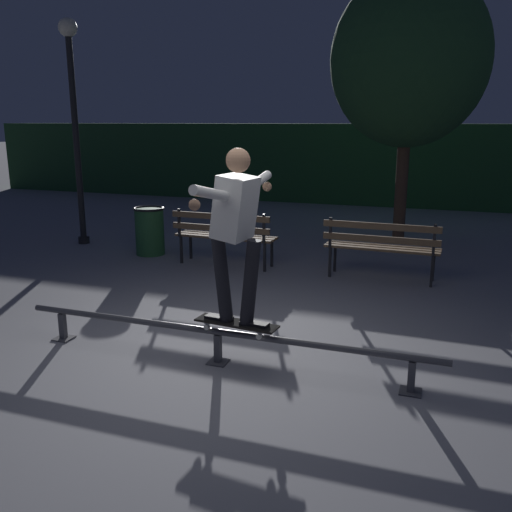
{
  "coord_description": "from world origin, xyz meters",
  "views": [
    {
      "loc": [
        1.91,
        -4.41,
        2.19
      ],
      "look_at": [
        0.09,
        0.75,
        0.85
      ],
      "focal_mm": 38.56,
      "sensor_mm": 36.0,
      "label": 1
    }
  ],
  "objects_px": {
    "skateboarder": "(236,222)",
    "trash_can": "(150,230)",
    "tree_behind_benches": "(409,60)",
    "grind_rail": "(218,336)",
    "lamp_post_left": "(74,104)",
    "skateboard": "(236,324)",
    "park_bench_leftmost": "(224,232)",
    "park_bench_left_center": "(381,243)"
  },
  "relations": [
    {
      "from": "grind_rail",
      "to": "skateboarder",
      "type": "relative_size",
      "value": 2.63
    },
    {
      "from": "skateboard",
      "to": "park_bench_leftmost",
      "type": "height_order",
      "value": "park_bench_leftmost"
    },
    {
      "from": "skateboard",
      "to": "trash_can",
      "type": "distance_m",
      "value": 4.67
    },
    {
      "from": "skateboarder",
      "to": "tree_behind_benches",
      "type": "bearing_deg",
      "value": 81.68
    },
    {
      "from": "skateboard",
      "to": "park_bench_left_center",
      "type": "xyz_separation_m",
      "value": [
        0.89,
        3.28,
        0.13
      ]
    },
    {
      "from": "park_bench_left_center",
      "to": "lamp_post_left",
      "type": "xyz_separation_m",
      "value": [
        -5.48,
        0.67,
        1.94
      ]
    },
    {
      "from": "park_bench_left_center",
      "to": "tree_behind_benches",
      "type": "distance_m",
      "value": 3.86
    },
    {
      "from": "lamp_post_left",
      "to": "tree_behind_benches",
      "type": "bearing_deg",
      "value": 20.91
    },
    {
      "from": "skateboarder",
      "to": "trash_can",
      "type": "relative_size",
      "value": 1.95
    },
    {
      "from": "grind_rail",
      "to": "park_bench_left_center",
      "type": "height_order",
      "value": "park_bench_left_center"
    },
    {
      "from": "skateboard",
      "to": "tree_behind_benches",
      "type": "relative_size",
      "value": 0.17
    },
    {
      "from": "grind_rail",
      "to": "skateboard",
      "type": "xyz_separation_m",
      "value": [
        0.19,
        -0.0,
        0.15
      ]
    },
    {
      "from": "grind_rail",
      "to": "skateboarder",
      "type": "bearing_deg",
      "value": -0.09
    },
    {
      "from": "skateboard",
      "to": "grind_rail",
      "type": "bearing_deg",
      "value": 180.0
    },
    {
      "from": "skateboard",
      "to": "park_bench_left_center",
      "type": "distance_m",
      "value": 3.4
    },
    {
      "from": "skateboard",
      "to": "skateboarder",
      "type": "xyz_separation_m",
      "value": [
        0.0,
        -0.0,
        0.94
      ]
    },
    {
      "from": "lamp_post_left",
      "to": "skateboarder",
      "type": "bearing_deg",
      "value": -40.73
    },
    {
      "from": "park_bench_leftmost",
      "to": "tree_behind_benches",
      "type": "relative_size",
      "value": 0.34
    },
    {
      "from": "park_bench_leftmost",
      "to": "lamp_post_left",
      "type": "distance_m",
      "value": 3.71
    },
    {
      "from": "grind_rail",
      "to": "lamp_post_left",
      "type": "relative_size",
      "value": 1.05
    },
    {
      "from": "skateboarder",
      "to": "park_bench_left_center",
      "type": "xyz_separation_m",
      "value": [
        0.89,
        3.28,
        -0.81
      ]
    },
    {
      "from": "skateboarder",
      "to": "trash_can",
      "type": "xyz_separation_m",
      "value": [
        -2.98,
        3.6,
        -0.93
      ]
    },
    {
      "from": "grind_rail",
      "to": "skateboard",
      "type": "bearing_deg",
      "value": -0.0
    },
    {
      "from": "grind_rail",
      "to": "skateboard",
      "type": "distance_m",
      "value": 0.24
    },
    {
      "from": "lamp_post_left",
      "to": "trash_can",
      "type": "distance_m",
      "value": 2.64
    },
    {
      "from": "park_bench_left_center",
      "to": "trash_can",
      "type": "bearing_deg",
      "value": 175.34
    },
    {
      "from": "park_bench_left_center",
      "to": "tree_behind_benches",
      "type": "height_order",
      "value": "tree_behind_benches"
    },
    {
      "from": "grind_rail",
      "to": "skateboarder",
      "type": "distance_m",
      "value": 1.1
    },
    {
      "from": "trash_can",
      "to": "tree_behind_benches",
      "type": "bearing_deg",
      "value": 32.3
    },
    {
      "from": "skateboarder",
      "to": "trash_can",
      "type": "distance_m",
      "value": 4.77
    },
    {
      "from": "lamp_post_left",
      "to": "trash_can",
      "type": "xyz_separation_m",
      "value": [
        1.61,
        -0.35,
        -2.07
      ]
    },
    {
      "from": "park_bench_leftmost",
      "to": "lamp_post_left",
      "type": "relative_size",
      "value": 0.41
    },
    {
      "from": "skateboarder",
      "to": "park_bench_leftmost",
      "type": "height_order",
      "value": "skateboarder"
    },
    {
      "from": "trash_can",
      "to": "lamp_post_left",
      "type": "bearing_deg",
      "value": 167.61
    },
    {
      "from": "park_bench_leftmost",
      "to": "park_bench_left_center",
      "type": "relative_size",
      "value": 1.0
    },
    {
      "from": "grind_rail",
      "to": "park_bench_leftmost",
      "type": "height_order",
      "value": "park_bench_leftmost"
    },
    {
      "from": "skateboarder",
      "to": "grind_rail",
      "type": "bearing_deg",
      "value": 179.91
    },
    {
      "from": "tree_behind_benches",
      "to": "park_bench_left_center",
      "type": "bearing_deg",
      "value": -89.97
    },
    {
      "from": "skateboarder",
      "to": "lamp_post_left",
      "type": "bearing_deg",
      "value": 139.27
    },
    {
      "from": "grind_rail",
      "to": "park_bench_left_center",
      "type": "bearing_deg",
      "value": 71.85
    },
    {
      "from": "grind_rail",
      "to": "park_bench_leftmost",
      "type": "relative_size",
      "value": 2.54
    },
    {
      "from": "grind_rail",
      "to": "trash_can",
      "type": "height_order",
      "value": "trash_can"
    }
  ]
}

